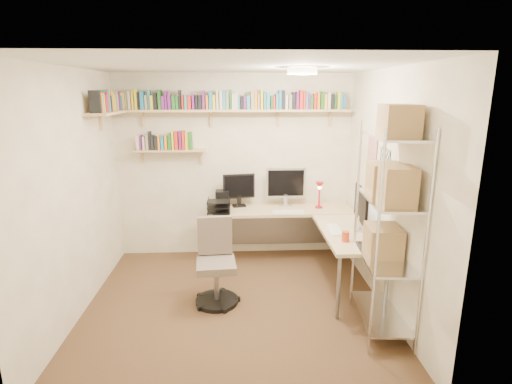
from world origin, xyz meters
TOP-DOWN VIEW (x-y plane):
  - ground at (0.00, 0.00)m, footprint 3.20×3.20m
  - room_shell at (0.00, 0.00)m, footprint 3.24×3.04m
  - wall_shelves at (-0.42, 1.30)m, footprint 3.12×1.09m
  - corner_desk at (0.70, 0.97)m, footprint 1.94×1.89m
  - office_chair at (-0.20, 0.10)m, footprint 0.49×0.50m
  - wire_rack at (1.42, -0.49)m, footprint 0.49×0.89m

SIDE VIEW (x-z plane):
  - ground at x=0.00m, z-range 0.00..0.00m
  - office_chair at x=-0.20m, z-range -0.07..0.86m
  - corner_desk at x=0.70m, z-range 0.09..1.35m
  - wire_rack at x=1.42m, z-range 0.27..2.43m
  - room_shell at x=0.00m, z-range 0.29..2.81m
  - wall_shelves at x=-0.42m, z-range 1.63..2.43m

